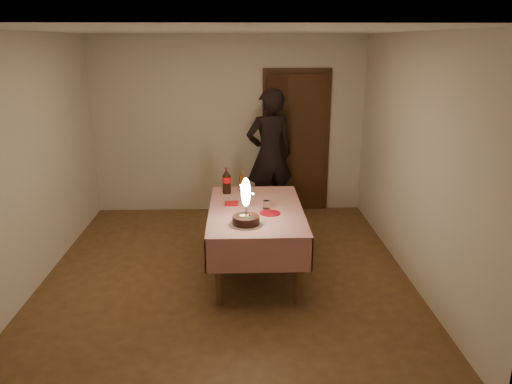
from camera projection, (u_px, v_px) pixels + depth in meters
ground at (227, 274)px, 5.60m from camera, size 4.00×4.50×0.01m
room_shell at (228, 126)px, 5.19m from camera, size 4.04×4.54×2.62m
dining_table at (256, 217)px, 5.48m from camera, size 1.02×1.72×0.74m
birthday_cake at (246, 213)px, 4.95m from camera, size 0.34×0.34×0.48m
red_plate at (270, 213)px, 5.30m from camera, size 0.22×0.22×0.01m
red_cup at (246, 200)px, 5.59m from camera, size 0.08×0.08×0.10m
clear_cup at (266, 205)px, 5.44m from camera, size 0.07×0.07×0.09m
napkin_stack at (231, 203)px, 5.59m from camera, size 0.15×0.15×0.02m
cola_bottle at (227, 181)px, 5.95m from camera, size 0.10×0.10×0.32m
amber_bottle_left at (242, 182)px, 6.06m from camera, size 0.06×0.06×0.26m
photographer at (270, 155)px, 7.08m from camera, size 0.79×0.62×1.89m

